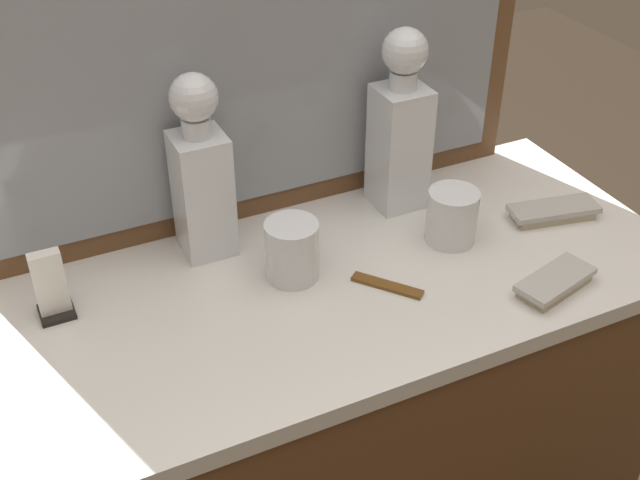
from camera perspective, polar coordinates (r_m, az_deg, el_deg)
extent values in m
cube|color=silver|center=(1.27, 0.00, -3.50)|extent=(1.17, 0.50, 0.03)
cube|color=brown|center=(1.31, -4.53, 12.86)|extent=(0.97, 0.03, 0.58)
cube|color=gray|center=(1.29, -4.28, 12.64)|extent=(0.89, 0.01, 0.50)
cube|color=white|center=(1.29, -8.19, 3.16)|extent=(0.08, 0.08, 0.21)
cube|color=brown|center=(1.31, -8.07, 1.91)|extent=(0.07, 0.07, 0.14)
cylinder|color=white|center=(1.24, -8.64, 7.82)|extent=(0.04, 0.04, 0.03)
sphere|color=white|center=(1.22, -8.84, 9.83)|extent=(0.07, 0.07, 0.07)
cube|color=white|center=(1.41, 5.54, 6.45)|extent=(0.08, 0.08, 0.22)
cube|color=brown|center=(1.43, 5.46, 5.07)|extent=(0.07, 0.07, 0.14)
cylinder|color=white|center=(1.35, 5.84, 11.09)|extent=(0.05, 0.05, 0.03)
sphere|color=white|center=(1.33, 5.97, 13.02)|extent=(0.08, 0.08, 0.08)
cylinder|color=white|center=(1.25, -1.97, -0.73)|extent=(0.08, 0.08, 0.10)
cylinder|color=silver|center=(1.28, -1.94, -2.27)|extent=(0.08, 0.08, 0.01)
cylinder|color=white|center=(1.35, 9.22, 1.65)|extent=(0.08, 0.08, 0.09)
cylinder|color=silver|center=(1.37, 9.06, 0.26)|extent=(0.08, 0.08, 0.01)
cube|color=#B7A88C|center=(1.47, 15.97, 1.74)|extent=(0.15, 0.08, 0.01)
cube|color=#B7B5AD|center=(1.46, 16.04, 2.13)|extent=(0.16, 0.08, 0.01)
cube|color=#B7A88C|center=(1.30, 16.07, -3.08)|extent=(0.13, 0.08, 0.01)
cube|color=#B7B5AD|center=(1.29, 16.15, -2.66)|extent=(0.14, 0.09, 0.01)
cube|color=brown|center=(1.26, 4.72, -3.19)|extent=(0.09, 0.10, 0.01)
cube|color=black|center=(1.26, -17.93, -4.80)|extent=(0.05, 0.05, 0.01)
cube|color=white|center=(1.23, -18.35, -2.97)|extent=(0.05, 0.02, 0.11)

